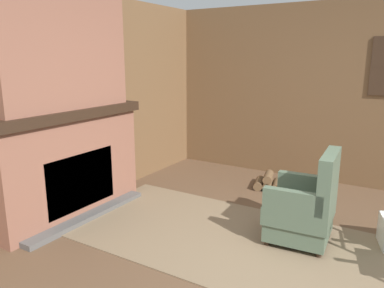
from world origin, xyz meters
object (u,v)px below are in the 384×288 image
(firewood_stack, at_px, (268,182))
(oil_lamp_vase, at_px, (36,104))
(armchair, at_px, (304,209))
(storage_case, at_px, (89,99))

(firewood_stack, xyz_separation_m, oil_lamp_vase, (-1.69, -2.40, 1.27))
(armchair, relative_size, storage_case, 4.74)
(armchair, height_order, oil_lamp_vase, oil_lamp_vase)
(firewood_stack, relative_size, oil_lamp_vase, 1.63)
(firewood_stack, bearing_deg, armchair, -57.39)
(oil_lamp_vase, relative_size, storage_case, 1.36)
(armchair, bearing_deg, oil_lamp_vase, 19.38)
(armchair, height_order, storage_case, storage_case)
(firewood_stack, distance_m, oil_lamp_vase, 3.20)
(oil_lamp_vase, bearing_deg, storage_case, 89.99)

